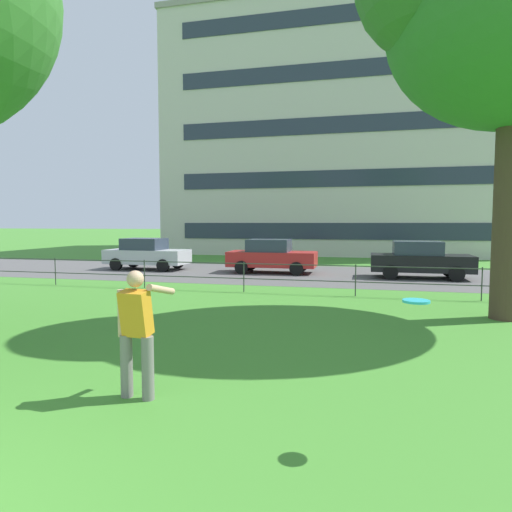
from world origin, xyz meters
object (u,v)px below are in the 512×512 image
tree_large_lawn (500,13)px  car_black_center (420,260)px  car_silver_left (147,254)px  apartment_building_background (335,143)px  car_red_far_left (271,256)px  person_thrower (137,330)px  frisbee (416,301)px

tree_large_lawn → car_black_center: 10.00m
tree_large_lawn → car_silver_left: size_ratio=2.44×
tree_large_lawn → apartment_building_background: 26.55m
car_red_far_left → car_black_center: 6.40m
person_thrower → car_black_center: size_ratio=0.42×
apartment_building_background → person_thrower: bearing=-90.9°
frisbee → car_red_far_left: 15.81m
person_thrower → car_red_far_left: (-1.20, 14.62, -0.13)m
tree_large_lawn → frisbee: (-2.45, -6.89, -5.60)m
car_black_center → apartment_building_background: size_ratio=0.16×
tree_large_lawn → car_red_far_left: 12.53m
car_silver_left → frisbee: bearing=-54.3°
person_thrower → frisbee: (3.37, -0.49, 0.60)m
car_black_center → car_red_far_left: bearing=175.4°
car_black_center → frisbee: bearing=-97.0°
frisbee → apartment_building_background: size_ratio=0.01×
tree_large_lawn → car_silver_left: (-13.29, 8.20, -6.33)m
tree_large_lawn → person_thrower: size_ratio=5.82×
frisbee → car_silver_left: bearing=125.7°
frisbee → car_black_center: car_black_center is taller
person_thrower → tree_large_lawn: bearing=47.7°
tree_large_lawn → car_black_center: tree_large_lawn is taller
car_silver_left → car_black_center: same height
tree_large_lawn → car_black_center: (-0.64, 7.71, -6.33)m
car_red_far_left → apartment_building_background: size_ratio=0.16×
car_red_far_left → car_black_center: same height
frisbee → apartment_building_background: bearing=95.0°
apartment_building_background → tree_large_lawn: bearing=-78.5°
tree_large_lawn → person_thrower: bearing=-132.3°
tree_large_lawn → apartment_building_background: (-5.30, 25.95, 1.79)m
person_thrower → apartment_building_background: bearing=89.1°
car_silver_left → car_red_far_left: size_ratio=1.01×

